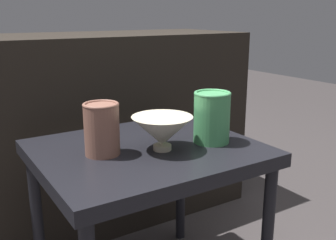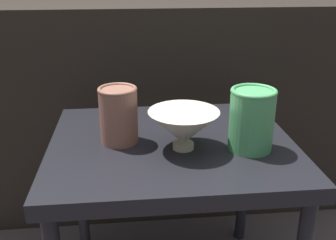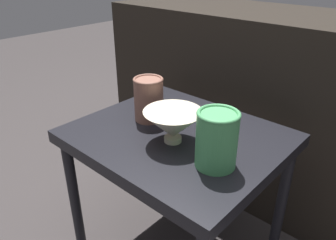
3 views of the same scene
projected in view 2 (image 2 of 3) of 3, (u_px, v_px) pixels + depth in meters
The scene contains 5 objects.
table at pixel (172, 161), 1.04m from camera, with size 0.63×0.53×0.51m.
couch_backdrop at pixel (155, 103), 1.63m from camera, with size 1.47×0.50×0.81m.
bowl at pixel (184, 128), 0.96m from camera, with size 0.17×0.17×0.10m.
vase_textured_left at pixel (119, 114), 0.99m from camera, with size 0.10×0.10×0.15m.
vase_colorful_right at pixel (252, 119), 0.95m from camera, with size 0.11×0.11×0.15m.
Camera 2 is at (-0.10, -0.92, 0.94)m, focal length 42.00 mm.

